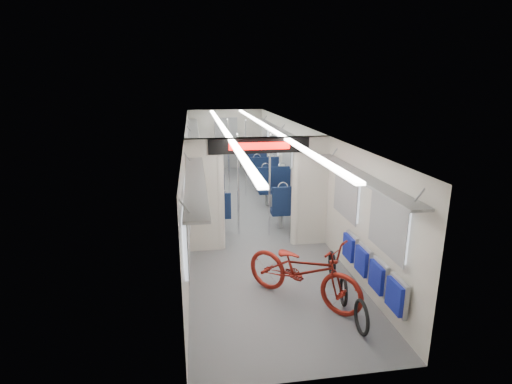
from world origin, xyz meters
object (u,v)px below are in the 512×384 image
(seat_bay_far_left, at_px, (205,166))
(stanchion_near_left, at_px, (238,186))
(bicycle, at_px, (303,270))
(seat_bay_near_right, at_px, (282,194))
(bike_hoop_c, at_px, (332,265))
(stanchion_near_right, at_px, (270,186))
(bike_hoop_a, at_px, (361,319))
(seat_bay_far_right, at_px, (259,165))
(stanchion_far_right, at_px, (246,158))
(flip_bench, at_px, (371,269))
(seat_bay_near_left, at_px, (210,200))
(bike_hoop_b, at_px, (344,293))
(stanchion_far_left, at_px, (229,157))

(seat_bay_far_left, xyz_separation_m, stanchion_near_left, (0.60, -5.08, 0.59))
(bicycle, bearing_deg, seat_bay_near_right, 37.18)
(bike_hoop_c, relative_size, stanchion_near_right, 0.21)
(bike_hoop_a, bearing_deg, bike_hoop_c, 84.38)
(seat_bay_near_right, distance_m, seat_bay_far_right, 3.73)
(bike_hoop_c, xyz_separation_m, stanchion_far_right, (-0.84, 5.39, 0.94))
(seat_bay_near_right, bearing_deg, stanchion_far_right, 110.17)
(bicycle, height_order, flip_bench, bicycle)
(seat_bay_near_left, relative_size, stanchion_far_right, 0.84)
(bike_hoop_a, xyz_separation_m, seat_bay_far_left, (-1.84, 9.01, 0.33))
(seat_bay_far_right, distance_m, stanchion_far_right, 2.04)
(bike_hoop_a, distance_m, seat_bay_far_left, 9.20)
(flip_bench, bearing_deg, seat_bay_near_right, 95.43)
(bike_hoop_b, bearing_deg, seat_bay_far_left, 102.73)
(seat_bay_near_left, xyz_separation_m, seat_bay_far_left, (0.00, 4.02, 0.03))
(flip_bench, relative_size, bike_hoop_c, 4.39)
(bicycle, distance_m, flip_bench, 1.04)
(bike_hoop_a, height_order, stanchion_near_left, stanchion_near_left)
(seat_bay_near_right, height_order, stanchion_near_left, stanchion_near_left)
(bike_hoop_a, relative_size, stanchion_far_right, 0.22)
(seat_bay_far_right, distance_m, stanchion_far_left, 2.05)
(stanchion_near_right, distance_m, stanchion_far_right, 3.27)
(bicycle, distance_m, seat_bay_far_left, 8.15)
(seat_bay_far_right, distance_m, stanchion_near_right, 5.17)
(flip_bench, bearing_deg, seat_bay_far_left, 105.49)
(seat_bay_near_left, distance_m, seat_bay_far_left, 4.02)
(bike_hoop_b, xyz_separation_m, stanchion_near_right, (-0.60, 3.05, 0.94))
(bike_hoop_a, distance_m, bike_hoop_c, 1.68)
(bike_hoop_c, height_order, stanchion_far_right, stanchion_far_right)
(seat_bay_far_left, bearing_deg, bicycle, -81.04)
(flip_bench, relative_size, stanchion_near_left, 0.91)
(flip_bench, bearing_deg, bike_hoop_c, 106.92)
(bike_hoop_c, relative_size, seat_bay_near_right, 0.21)
(seat_bay_near_right, bearing_deg, flip_bench, -84.57)
(stanchion_far_left, bearing_deg, bike_hoop_a, -81.03)
(flip_bench, bearing_deg, bike_hoop_a, -120.70)
(bike_hoop_c, height_order, stanchion_near_right, stanchion_near_right)
(seat_bay_near_right, bearing_deg, bike_hoop_a, -90.29)
(bicycle, relative_size, seat_bay_far_right, 0.90)
(seat_bay_far_left, height_order, stanchion_far_right, stanchion_far_right)
(bike_hoop_c, bearing_deg, stanchion_near_left, 121.94)
(stanchion_near_right, bearing_deg, stanchion_far_right, 91.79)
(flip_bench, relative_size, stanchion_far_right, 0.91)
(stanchion_near_right, xyz_separation_m, stanchion_far_right, (-0.10, 3.27, 0.00))
(flip_bench, bearing_deg, bike_hoop_b, -178.16)
(seat_bay_near_left, relative_size, seat_bay_far_left, 0.88)
(seat_bay_far_left, bearing_deg, bike_hoop_b, -77.27)
(bike_hoop_a, relative_size, seat_bay_near_right, 0.22)
(bike_hoop_c, bearing_deg, seat_bay_far_right, 91.10)
(seat_bay_near_right, xyz_separation_m, stanchion_far_left, (-1.18, 2.16, 0.58))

